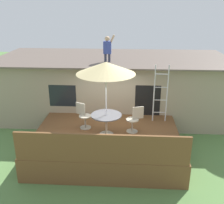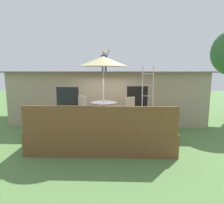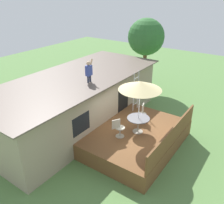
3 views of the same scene
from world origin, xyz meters
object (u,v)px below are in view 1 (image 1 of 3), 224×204
step_ladder (161,94)px  person_figure (108,47)px  patio_table (106,119)px  patio_umbrella (106,68)px  patio_chair_right (134,120)px  patio_chair_left (84,116)px

step_ladder → person_figure: 2.94m
patio_table → step_ladder: 2.36m
patio_umbrella → patio_chair_right: size_ratio=2.76×
step_ladder → patio_chair_right: bearing=-135.5°
step_ladder → patio_chair_left: 2.96m
patio_table → patio_chair_right: patio_chair_right is taller
patio_chair_left → patio_umbrella: bearing=0.0°
patio_chair_left → patio_chair_right: (1.82, -0.21, 0.00)m
patio_umbrella → step_ladder: patio_umbrella is taller
patio_table → patio_chair_right: bearing=17.6°
patio_table → patio_chair_right: 1.01m
patio_chair_left → patio_chair_right: same height
patio_table → person_figure: size_ratio=0.94×
step_ladder → patio_chair_right: 1.50m
patio_umbrella → patio_chair_left: patio_umbrella is taller
patio_umbrella → step_ladder: size_ratio=1.15×
patio_table → step_ladder: bearing=33.1°
patio_chair_left → patio_chair_right: 1.83m
patio_table → patio_chair_left: patio_chair_left is taller
patio_umbrella → patio_table: bearing=-90.0°
patio_umbrella → patio_chair_left: 2.14m
patio_table → patio_umbrella: 1.76m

